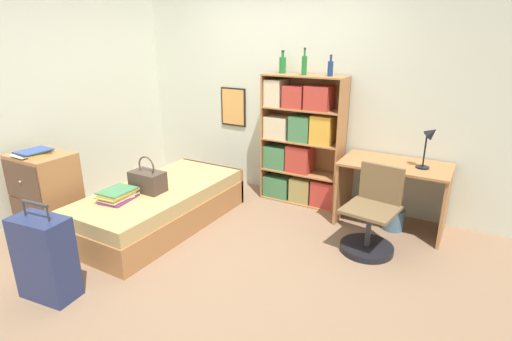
% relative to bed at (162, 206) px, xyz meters
% --- Properties ---
extents(ground_plane, '(14.00, 14.00, 0.00)m').
position_rel_bed_xyz_m(ground_plane, '(0.63, -0.02, -0.21)').
color(ground_plane, '#84664C').
extents(wall_back, '(10.00, 0.09, 2.60)m').
position_rel_bed_xyz_m(wall_back, '(0.63, 1.55, 1.09)').
color(wall_back, beige).
rests_on(wall_back, ground_plane).
extents(wall_left, '(0.06, 10.00, 2.60)m').
position_rel_bed_xyz_m(wall_left, '(-1.39, -0.02, 1.09)').
color(wall_left, beige).
rests_on(wall_left, ground_plane).
extents(bed, '(0.92, 1.93, 0.43)m').
position_rel_bed_xyz_m(bed, '(0.00, 0.00, 0.00)').
color(bed, '#A36B3D').
rests_on(bed, ground_plane).
extents(handbag, '(0.35, 0.21, 0.38)m').
position_rel_bed_xyz_m(handbag, '(-0.03, -0.14, 0.33)').
color(handbag, '#47382D').
rests_on(handbag, bed).
extents(book_stack_on_bed, '(0.31, 0.38, 0.10)m').
position_rel_bed_xyz_m(book_stack_on_bed, '(-0.11, -0.47, 0.27)').
color(book_stack_on_bed, '#7A336B').
rests_on(book_stack_on_bed, bed).
extents(suitcase, '(0.47, 0.30, 0.81)m').
position_rel_bed_xyz_m(suitcase, '(0.11, -1.41, 0.13)').
color(suitcase, navy).
rests_on(suitcase, ground_plane).
extents(dresser, '(0.60, 0.48, 0.84)m').
position_rel_bed_xyz_m(dresser, '(-0.93, -0.69, 0.21)').
color(dresser, '#A36B3D').
rests_on(dresser, ground_plane).
extents(magazine_pile_on_dresser, '(0.28, 0.35, 0.04)m').
position_rel_bed_xyz_m(magazine_pile_on_dresser, '(-0.96, -0.73, 0.65)').
color(magazine_pile_on_dresser, gold).
rests_on(magazine_pile_on_dresser, dresser).
extents(bookcase, '(0.97, 0.33, 1.54)m').
position_rel_bed_xyz_m(bookcase, '(1.01, 1.33, 0.52)').
color(bookcase, '#A36B3D').
rests_on(bookcase, ground_plane).
extents(bottle_green, '(0.08, 0.08, 0.26)m').
position_rel_bed_xyz_m(bottle_green, '(0.75, 1.37, 1.43)').
color(bottle_green, '#1E6B2D').
rests_on(bottle_green, bookcase).
extents(bottle_brown, '(0.06, 0.06, 0.30)m').
position_rel_bed_xyz_m(bottle_brown, '(1.06, 1.29, 1.44)').
color(bottle_brown, '#1E6B2D').
rests_on(bottle_brown, bookcase).
extents(bottle_clear, '(0.06, 0.06, 0.23)m').
position_rel_bed_xyz_m(bottle_clear, '(1.35, 1.32, 1.42)').
color(bottle_clear, navy).
rests_on(bottle_clear, bookcase).
extents(desk, '(1.09, 0.62, 0.71)m').
position_rel_bed_xyz_m(desk, '(2.16, 1.19, 0.28)').
color(desk, '#A36B3D').
rests_on(desk, ground_plane).
extents(desk_lamp, '(0.18, 0.13, 0.44)m').
position_rel_bed_xyz_m(desk_lamp, '(2.46, 1.16, 0.80)').
color(desk_lamp, black).
rests_on(desk_lamp, desk).
extents(desk_chair, '(0.52, 0.52, 0.81)m').
position_rel_bed_xyz_m(desk_chair, '(2.11, 0.58, 0.04)').
color(desk_chair, black).
rests_on(desk_chair, ground_plane).
extents(waste_bin, '(0.22, 0.22, 0.22)m').
position_rel_bed_xyz_m(waste_bin, '(2.22, 1.13, -0.10)').
color(waste_bin, slate).
rests_on(waste_bin, ground_plane).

